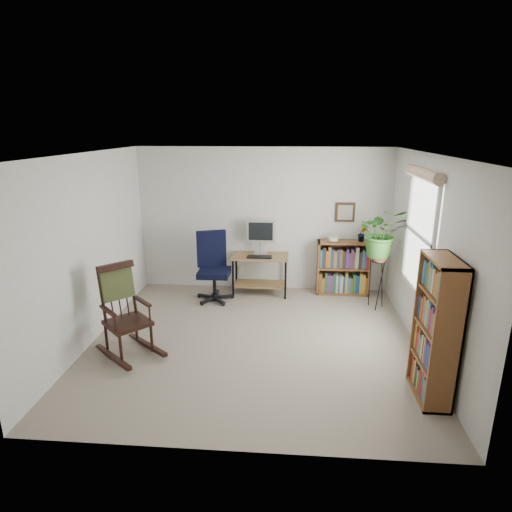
# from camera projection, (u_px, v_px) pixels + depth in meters

# --- Properties ---
(floor) EXTENTS (4.20, 4.00, 0.00)m
(floor) POSITION_uv_depth(u_px,v_px,m) (254.00, 341.00, 5.61)
(floor) COLOR gray
(floor) RESTS_ON ground
(ceiling) EXTENTS (4.20, 4.00, 0.00)m
(ceiling) POSITION_uv_depth(u_px,v_px,m) (253.00, 154.00, 4.92)
(ceiling) COLOR silver
(ceiling) RESTS_ON ground
(wall_back) EXTENTS (4.20, 0.00, 2.40)m
(wall_back) POSITION_uv_depth(u_px,v_px,m) (264.00, 220.00, 7.18)
(wall_back) COLOR silver
(wall_back) RESTS_ON ground
(wall_front) EXTENTS (4.20, 0.00, 2.40)m
(wall_front) POSITION_uv_depth(u_px,v_px,m) (232.00, 325.00, 3.36)
(wall_front) COLOR silver
(wall_front) RESTS_ON ground
(wall_left) EXTENTS (0.00, 4.00, 2.40)m
(wall_left) POSITION_uv_depth(u_px,v_px,m) (89.00, 250.00, 5.43)
(wall_left) COLOR silver
(wall_left) RESTS_ON ground
(wall_right) EXTENTS (0.00, 4.00, 2.40)m
(wall_right) POSITION_uv_depth(u_px,v_px,m) (428.00, 258.00, 5.11)
(wall_right) COLOR silver
(wall_right) RESTS_ON ground
(window) EXTENTS (0.12, 1.20, 1.50)m
(window) POSITION_uv_depth(u_px,v_px,m) (419.00, 235.00, 5.34)
(window) COLOR silver
(window) RESTS_ON wall_right
(desk) EXTENTS (0.93, 0.51, 0.67)m
(desk) POSITION_uv_depth(u_px,v_px,m) (260.00, 275.00, 7.14)
(desk) COLOR olive
(desk) RESTS_ON floor
(monitor) EXTENTS (0.46, 0.16, 0.56)m
(monitor) POSITION_uv_depth(u_px,v_px,m) (261.00, 237.00, 7.10)
(monitor) COLOR silver
(monitor) RESTS_ON desk
(keyboard) EXTENTS (0.40, 0.15, 0.02)m
(keyboard) POSITION_uv_depth(u_px,v_px,m) (260.00, 257.00, 6.93)
(keyboard) COLOR black
(keyboard) RESTS_ON desk
(office_chair) EXTENTS (0.78, 0.78, 1.13)m
(office_chair) POSITION_uv_depth(u_px,v_px,m) (214.00, 267.00, 6.79)
(office_chair) COLOR black
(office_chair) RESTS_ON floor
(rocking_chair) EXTENTS (1.12, 1.12, 1.15)m
(rocking_chair) POSITION_uv_depth(u_px,v_px,m) (127.00, 311.00, 5.14)
(rocking_chair) COLOR black
(rocking_chair) RESTS_ON floor
(low_bookshelf) EXTENTS (0.86, 0.29, 0.91)m
(low_bookshelf) POSITION_uv_depth(u_px,v_px,m) (343.00, 268.00, 7.12)
(low_bookshelf) COLOR brown
(low_bookshelf) RESTS_ON floor
(tall_bookshelf) EXTENTS (0.28, 0.66, 1.50)m
(tall_bookshelf) POSITION_uv_depth(u_px,v_px,m) (436.00, 330.00, 4.27)
(tall_bookshelf) COLOR brown
(tall_bookshelf) RESTS_ON floor
(plant_stand) EXTENTS (0.28, 0.28, 0.89)m
(plant_stand) POSITION_uv_depth(u_px,v_px,m) (377.00, 281.00, 6.54)
(plant_stand) COLOR black
(plant_stand) RESTS_ON floor
(spider_plant) EXTENTS (1.69, 1.88, 1.47)m
(spider_plant) POSITION_uv_depth(u_px,v_px,m) (384.00, 209.00, 6.22)
(spider_plant) COLOR #306925
(spider_plant) RESTS_ON plant_stand
(potted_plant_small) EXTENTS (0.13, 0.24, 0.11)m
(potted_plant_small) POSITION_uv_depth(u_px,v_px,m) (362.00, 238.00, 6.96)
(potted_plant_small) COLOR #306925
(potted_plant_small) RESTS_ON low_bookshelf
(framed_picture) EXTENTS (0.32, 0.04, 0.32)m
(framed_picture) POSITION_uv_depth(u_px,v_px,m) (345.00, 212.00, 7.00)
(framed_picture) COLOR black
(framed_picture) RESTS_ON wall_back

